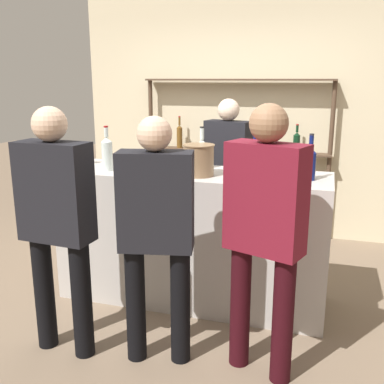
{
  "coord_description": "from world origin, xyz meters",
  "views": [
    {
      "loc": [
        1.01,
        -3.35,
        1.82
      ],
      "look_at": [
        0.0,
        0.0,
        0.93
      ],
      "focal_mm": 42.0,
      "sensor_mm": 36.0,
      "label": 1
    }
  ],
  "objects_px": {
    "counter_bottle_1": "(310,163)",
    "customer_center": "(156,225)",
    "server_behind_counter": "(227,167)",
    "counter_bottle_2": "(107,153)",
    "customer_right": "(265,224)",
    "counter_bottle_0": "(202,153)",
    "customer_left": "(57,216)",
    "wine_glass": "(89,151)",
    "ice_bucket": "(199,160)"
  },
  "relations": [
    {
      "from": "counter_bottle_0",
      "to": "ice_bucket",
      "type": "bearing_deg",
      "value": -79.17
    },
    {
      "from": "customer_left",
      "to": "customer_right",
      "type": "height_order",
      "value": "customer_right"
    },
    {
      "from": "counter_bottle_2",
      "to": "wine_glass",
      "type": "height_order",
      "value": "counter_bottle_2"
    },
    {
      "from": "wine_glass",
      "to": "counter_bottle_2",
      "type": "bearing_deg",
      "value": -38.49
    },
    {
      "from": "server_behind_counter",
      "to": "customer_left",
      "type": "distance_m",
      "value": 2.07
    },
    {
      "from": "wine_glass",
      "to": "customer_center",
      "type": "relative_size",
      "value": 0.09
    },
    {
      "from": "customer_right",
      "to": "counter_bottle_2",
      "type": "bearing_deg",
      "value": 82.63
    },
    {
      "from": "wine_glass",
      "to": "customer_left",
      "type": "height_order",
      "value": "customer_left"
    },
    {
      "from": "counter_bottle_0",
      "to": "customer_center",
      "type": "distance_m",
      "value": 1.09
    },
    {
      "from": "customer_left",
      "to": "customer_right",
      "type": "distance_m",
      "value": 1.32
    },
    {
      "from": "customer_center",
      "to": "counter_bottle_0",
      "type": "bearing_deg",
      "value": -12.16
    },
    {
      "from": "wine_glass",
      "to": "server_behind_counter",
      "type": "height_order",
      "value": "server_behind_counter"
    },
    {
      "from": "counter_bottle_0",
      "to": "server_behind_counter",
      "type": "relative_size",
      "value": 0.21
    },
    {
      "from": "wine_glass",
      "to": "ice_bucket",
      "type": "height_order",
      "value": "ice_bucket"
    },
    {
      "from": "wine_glass",
      "to": "server_behind_counter",
      "type": "relative_size",
      "value": 0.09
    },
    {
      "from": "counter_bottle_1",
      "to": "customer_center",
      "type": "xyz_separation_m",
      "value": [
        -0.87,
        -0.87,
        -0.29
      ]
    },
    {
      "from": "counter_bottle_0",
      "to": "server_behind_counter",
      "type": "bearing_deg",
      "value": 87.23
    },
    {
      "from": "server_behind_counter",
      "to": "customer_right",
      "type": "xyz_separation_m",
      "value": [
        0.62,
        -1.81,
        0.04
      ]
    },
    {
      "from": "customer_left",
      "to": "customer_right",
      "type": "xyz_separation_m",
      "value": [
        1.31,
        0.15,
        0.02
      ]
    },
    {
      "from": "counter_bottle_1",
      "to": "customer_left",
      "type": "distance_m",
      "value": 1.81
    },
    {
      "from": "customer_right",
      "to": "ice_bucket",
      "type": "bearing_deg",
      "value": 60.03
    },
    {
      "from": "customer_center",
      "to": "server_behind_counter",
      "type": "xyz_separation_m",
      "value": [
        0.04,
        1.87,
        0.02
      ]
    },
    {
      "from": "counter_bottle_0",
      "to": "customer_center",
      "type": "height_order",
      "value": "customer_center"
    },
    {
      "from": "counter_bottle_1",
      "to": "server_behind_counter",
      "type": "bearing_deg",
      "value": 129.73
    },
    {
      "from": "server_behind_counter",
      "to": "counter_bottle_2",
      "type": "bearing_deg",
      "value": -19.96
    },
    {
      "from": "counter_bottle_2",
      "to": "customer_right",
      "type": "xyz_separation_m",
      "value": [
        1.37,
        -0.69,
        -0.25
      ]
    },
    {
      "from": "counter_bottle_0",
      "to": "customer_right",
      "type": "xyz_separation_m",
      "value": [
        0.66,
        -0.99,
        -0.24
      ]
    },
    {
      "from": "customer_center",
      "to": "customer_left",
      "type": "relative_size",
      "value": 0.97
    },
    {
      "from": "counter_bottle_2",
      "to": "server_behind_counter",
      "type": "bearing_deg",
      "value": 56.09
    },
    {
      "from": "counter_bottle_0",
      "to": "ice_bucket",
      "type": "height_order",
      "value": "counter_bottle_0"
    },
    {
      "from": "counter_bottle_2",
      "to": "customer_left",
      "type": "relative_size",
      "value": 0.22
    },
    {
      "from": "counter_bottle_0",
      "to": "server_behind_counter",
      "type": "xyz_separation_m",
      "value": [
        0.04,
        0.81,
        -0.27
      ]
    },
    {
      "from": "wine_glass",
      "to": "customer_right",
      "type": "distance_m",
      "value": 1.92
    },
    {
      "from": "counter_bottle_2",
      "to": "customer_left",
      "type": "bearing_deg",
      "value": -85.79
    },
    {
      "from": "ice_bucket",
      "to": "server_behind_counter",
      "type": "height_order",
      "value": "server_behind_counter"
    },
    {
      "from": "counter_bottle_1",
      "to": "customer_right",
      "type": "relative_size",
      "value": 0.2
    },
    {
      "from": "wine_glass",
      "to": "customer_right",
      "type": "bearing_deg",
      "value": -29.17
    },
    {
      "from": "counter_bottle_1",
      "to": "customer_right",
      "type": "bearing_deg",
      "value": -104.48
    },
    {
      "from": "counter_bottle_2",
      "to": "customer_left",
      "type": "distance_m",
      "value": 0.89
    },
    {
      "from": "counter_bottle_1",
      "to": "counter_bottle_2",
      "type": "relative_size",
      "value": 0.94
    },
    {
      "from": "counter_bottle_1",
      "to": "customer_left",
      "type": "height_order",
      "value": "customer_left"
    },
    {
      "from": "counter_bottle_1",
      "to": "wine_glass",
      "type": "relative_size",
      "value": 2.31
    },
    {
      "from": "counter_bottle_2",
      "to": "customer_left",
      "type": "height_order",
      "value": "customer_left"
    },
    {
      "from": "ice_bucket",
      "to": "customer_right",
      "type": "height_order",
      "value": "customer_right"
    },
    {
      "from": "server_behind_counter",
      "to": "customer_right",
      "type": "height_order",
      "value": "customer_right"
    },
    {
      "from": "counter_bottle_0",
      "to": "customer_left",
      "type": "relative_size",
      "value": 0.21
    },
    {
      "from": "counter_bottle_1",
      "to": "customer_center",
      "type": "height_order",
      "value": "customer_center"
    },
    {
      "from": "customer_right",
      "to": "customer_left",
      "type": "bearing_deg",
      "value": 115.96
    },
    {
      "from": "counter_bottle_1",
      "to": "customer_left",
      "type": "relative_size",
      "value": 0.21
    },
    {
      "from": "counter_bottle_0",
      "to": "customer_center",
      "type": "relative_size",
      "value": 0.22
    }
  ]
}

